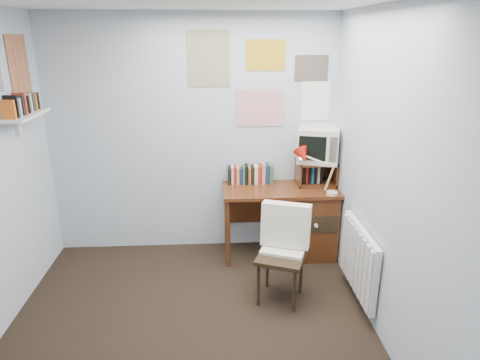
{
  "coord_description": "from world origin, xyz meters",
  "views": [
    {
      "loc": [
        0.23,
        -2.67,
        2.29
      ],
      "look_at": [
        0.45,
        0.97,
        1.03
      ],
      "focal_mm": 32.0,
      "sensor_mm": 36.0,
      "label": 1
    }
  ],
  "objects_px": {
    "desk_chair": "(281,257)",
    "desk_lamp": "(333,175)",
    "crt_tv": "(319,143)",
    "tv_riser": "(316,173)",
    "wall_shelf": "(25,115)",
    "desk": "(305,219)",
    "radiator": "(359,260)"
  },
  "relations": [
    {
      "from": "desk",
      "to": "desk_chair",
      "type": "height_order",
      "value": "desk_chair"
    },
    {
      "from": "desk",
      "to": "crt_tv",
      "type": "height_order",
      "value": "crt_tv"
    },
    {
      "from": "desk",
      "to": "radiator",
      "type": "xyz_separation_m",
      "value": [
        0.29,
        -0.93,
        0.01
      ]
    },
    {
      "from": "desk",
      "to": "desk_chair",
      "type": "relative_size",
      "value": 1.42
    },
    {
      "from": "desk_lamp",
      "to": "tv_riser",
      "type": "xyz_separation_m",
      "value": [
        -0.09,
        0.33,
        -0.08
      ]
    },
    {
      "from": "desk_chair",
      "to": "wall_shelf",
      "type": "bearing_deg",
      "value": -170.25
    },
    {
      "from": "crt_tv",
      "to": "wall_shelf",
      "type": "relative_size",
      "value": 0.67
    },
    {
      "from": "tv_riser",
      "to": "radiator",
      "type": "distance_m",
      "value": 1.15
    },
    {
      "from": "desk",
      "to": "tv_riser",
      "type": "bearing_deg",
      "value": 42.96
    },
    {
      "from": "desk",
      "to": "tv_riser",
      "type": "distance_m",
      "value": 0.51
    },
    {
      "from": "radiator",
      "to": "wall_shelf",
      "type": "height_order",
      "value": "wall_shelf"
    },
    {
      "from": "desk_chair",
      "to": "crt_tv",
      "type": "xyz_separation_m",
      "value": [
        0.52,
        0.98,
        0.78
      ]
    },
    {
      "from": "tv_riser",
      "to": "wall_shelf",
      "type": "xyz_separation_m",
      "value": [
        -2.69,
        -0.49,
        0.74
      ]
    },
    {
      "from": "desk_chair",
      "to": "desk_lamp",
      "type": "height_order",
      "value": "desk_lamp"
    },
    {
      "from": "desk_lamp",
      "to": "desk",
      "type": "bearing_deg",
      "value": 137.84
    },
    {
      "from": "desk_lamp",
      "to": "radiator",
      "type": "height_order",
      "value": "desk_lamp"
    },
    {
      "from": "desk_chair",
      "to": "crt_tv",
      "type": "relative_size",
      "value": 2.04
    },
    {
      "from": "tv_riser",
      "to": "wall_shelf",
      "type": "distance_m",
      "value": 2.83
    },
    {
      "from": "desk_chair",
      "to": "radiator",
      "type": "xyz_separation_m",
      "value": [
        0.67,
        -0.08,
        -0.0
      ]
    },
    {
      "from": "crt_tv",
      "to": "radiator",
      "type": "xyz_separation_m",
      "value": [
        0.15,
        -1.06,
        -0.79
      ]
    },
    {
      "from": "crt_tv",
      "to": "wall_shelf",
      "type": "distance_m",
      "value": 2.78
    },
    {
      "from": "desk_lamp",
      "to": "radiator",
      "type": "bearing_deg",
      "value": -80.07
    },
    {
      "from": "crt_tv",
      "to": "wall_shelf",
      "type": "xyz_separation_m",
      "value": [
        -2.71,
        -0.51,
        0.41
      ]
    },
    {
      "from": "desk",
      "to": "crt_tv",
      "type": "bearing_deg",
      "value": 44.17
    },
    {
      "from": "desk",
      "to": "wall_shelf",
      "type": "bearing_deg",
      "value": -171.6
    },
    {
      "from": "radiator",
      "to": "wall_shelf",
      "type": "xyz_separation_m",
      "value": [
        -2.86,
        0.55,
        1.2
      ]
    },
    {
      "from": "desk",
      "to": "desk_chair",
      "type": "bearing_deg",
      "value": -114.45
    },
    {
      "from": "desk_chair",
      "to": "desk_lamp",
      "type": "distance_m",
      "value": 1.02
    },
    {
      "from": "desk_lamp",
      "to": "radiator",
      "type": "distance_m",
      "value": 0.9
    },
    {
      "from": "desk_lamp",
      "to": "crt_tv",
      "type": "bearing_deg",
      "value": 106.4
    },
    {
      "from": "desk_lamp",
      "to": "desk_chair",
      "type": "bearing_deg",
      "value": -129.81
    },
    {
      "from": "desk_chair",
      "to": "desk_lamp",
      "type": "relative_size",
      "value": 2.08
    }
  ]
}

